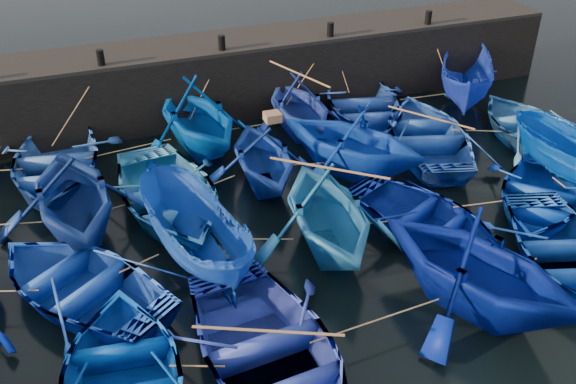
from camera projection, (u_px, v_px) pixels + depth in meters
name	position (u px, v px, depth m)	size (l,w,h in m)	color
ground	(334.00, 282.00, 15.55)	(120.00, 120.00, 0.00)	black
quay_wall	(218.00, 78.00, 23.19)	(26.00, 2.50, 2.50)	black
quay_top	(215.00, 43.00, 22.49)	(26.00, 2.50, 0.12)	black
bollard_1	(101.00, 57.00, 20.43)	(0.24, 0.24, 0.50)	black
bollard_2	(222.00, 43.00, 21.61)	(0.24, 0.24, 0.50)	black
bollard_3	(330.00, 29.00, 22.79)	(0.24, 0.24, 0.50)	black
bollard_4	(428.00, 17.00, 23.97)	(0.24, 0.24, 0.50)	black
boat_1	(54.00, 163.00, 19.33)	(3.90, 5.45, 1.13)	#244F9D
boat_2	(197.00, 115.00, 20.58)	(4.09, 4.74, 2.50)	#0046A7
boat_3	(299.00, 105.00, 21.67)	(3.53, 4.10, 2.16)	#1E379E
boat_4	(363.00, 104.00, 22.87)	(4.00, 5.59, 1.16)	#1B3E97
boat_5	(467.00, 80.00, 23.77)	(1.90, 5.04, 1.95)	#132EAE
boat_7	(73.00, 193.00, 16.65)	(4.10, 4.75, 2.50)	navy
boat_8	(168.00, 195.00, 17.82)	(3.94, 5.51, 1.14)	#2C79C7
boat_9	(263.00, 155.00, 18.74)	(3.47, 4.02, 2.12)	navy
boat_10	(353.00, 138.00, 19.28)	(4.02, 4.66, 2.45)	#0837B8
boat_11	(428.00, 134.00, 20.97)	(3.89, 5.43, 1.13)	#1B47A1
boat_12	(533.00, 128.00, 21.41)	(3.67, 5.13, 1.06)	#2E6CB1
boat_14	(80.00, 282.00, 14.76)	(3.62, 5.06, 1.05)	blue
boat_15	(194.00, 235.00, 15.67)	(1.78, 4.72, 1.83)	#0E3E9D
boat_16	(327.00, 211.00, 16.03)	(3.94, 4.58, 2.41)	#1E6BAF
boat_17	(424.00, 216.00, 17.12)	(3.24, 4.52, 0.94)	navy
boat_18	(539.00, 195.00, 17.96)	(3.33, 4.66, 0.97)	#053299
boat_21	(123.00, 379.00, 12.35)	(3.63, 5.07, 1.05)	#003696
boat_22	(268.00, 353.00, 12.83)	(4.02, 5.62, 1.17)	#213396
boat_23	(479.00, 264.00, 14.10)	(4.24, 4.91, 2.59)	#00137C
boat_24	(566.00, 251.00, 15.74)	(3.58, 5.01, 1.04)	#0E41A2
wooden_crate	(272.00, 117.00, 18.20)	(0.45, 0.42, 0.25)	#8D613D
mooring_ropes	(270.00, 158.00, 18.98)	(18.00, 11.69, 2.10)	tan
loose_oars	(339.00, 154.00, 17.40)	(10.29, 11.92, 1.34)	#99724C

